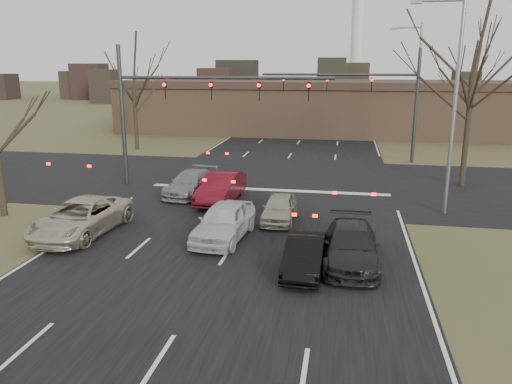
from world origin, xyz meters
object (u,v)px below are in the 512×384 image
at_px(mast_arm_near, 176,98).
at_px(car_black_hatch, 305,255).
at_px(streetlight_right_far, 415,82).
at_px(car_grey_ahead, 191,183).
at_px(car_silver_ahead, 279,208).
at_px(car_silver_suv, 81,217).
at_px(building, 325,107).
at_px(mast_arm_far, 376,92).
at_px(car_red_ahead, 221,188).
at_px(streetlight_right_near, 452,95).
at_px(car_white_sedan, 224,221).
at_px(car_charcoal_sedan, 351,246).

distance_m(mast_arm_near, car_black_hatch, 14.47).
height_order(streetlight_right_far, car_grey_ahead, streetlight_right_far).
bearing_deg(car_silver_ahead, car_silver_suv, -157.64).
xyz_separation_m(building, streetlight_right_far, (7.32, -11.00, 2.92)).
relative_size(car_silver_suv, car_silver_ahead, 1.47).
xyz_separation_m(mast_arm_far, car_red_ahead, (-8.19, -12.83, -4.27)).
bearing_deg(car_grey_ahead, building, 83.93).
height_order(car_black_hatch, car_red_ahead, car_red_ahead).
bearing_deg(mast_arm_far, car_red_ahead, -122.54).
height_order(streetlight_right_near, streetlight_right_far, same).
distance_m(mast_arm_far, car_silver_ahead, 16.84).
bearing_deg(car_red_ahead, streetlight_right_far, 58.51).
distance_m(building, car_red_ahead, 28.19).
xyz_separation_m(mast_arm_far, car_black_hatch, (-3.18, -21.03, -4.41)).
xyz_separation_m(streetlight_right_near, car_white_sedan, (-9.32, -5.33, -4.84)).
height_order(mast_arm_far, car_grey_ahead, mast_arm_far).
bearing_deg(building, car_grey_ahead, -102.67).
relative_size(mast_arm_near, streetlight_right_far, 1.21).
height_order(car_silver_suv, car_red_ahead, car_red_ahead).
height_order(car_silver_suv, car_silver_ahead, car_silver_suv).
distance_m(building, car_silver_suv, 34.93).
distance_m(mast_arm_near, streetlight_right_near, 14.38).
xyz_separation_m(car_charcoal_sedan, car_red_ahead, (-6.57, 7.21, 0.07)).
xyz_separation_m(building, car_silver_suv, (-8.50, -33.83, -1.93)).
xyz_separation_m(mast_arm_near, streetlight_right_near, (14.05, -3.00, 0.51)).
distance_m(streetlight_right_far, car_white_sedan, 24.87).
bearing_deg(car_grey_ahead, car_silver_suv, -102.73).
distance_m(car_black_hatch, car_charcoal_sedan, 1.85).
bearing_deg(streetlight_right_far, car_silver_suv, -124.73).
xyz_separation_m(car_silver_suv, car_grey_ahead, (2.50, 7.13, -0.09)).
xyz_separation_m(streetlight_right_near, car_red_ahead, (-10.83, 0.17, -4.84)).
height_order(car_charcoal_sedan, car_silver_ahead, car_charcoal_sedan).
relative_size(car_silver_suv, car_red_ahead, 1.16).
xyz_separation_m(mast_arm_far, car_silver_ahead, (-4.81, -15.53, -4.41)).
distance_m(car_white_sedan, car_charcoal_sedan, 5.34).
height_order(mast_arm_far, car_silver_ahead, mast_arm_far).
distance_m(building, mast_arm_near, 26.14).
distance_m(streetlight_right_far, car_black_hatch, 26.29).
relative_size(car_black_hatch, car_charcoal_sedan, 0.79).
relative_size(car_silver_suv, car_black_hatch, 1.44).
bearing_deg(car_white_sedan, car_grey_ahead, 122.85).
xyz_separation_m(mast_arm_near, mast_arm_far, (11.41, 10.00, -0.06)).
height_order(car_white_sedan, car_charcoal_sedan, car_white_sedan).
xyz_separation_m(car_white_sedan, car_red_ahead, (-1.51, 5.50, -0.00)).
distance_m(car_black_hatch, car_silver_ahead, 5.73).
height_order(building, car_silver_ahead, building).
bearing_deg(building, streetlight_right_near, -76.31).
bearing_deg(car_red_ahead, mast_arm_near, 141.12).
relative_size(car_white_sedan, car_silver_ahead, 1.23).
relative_size(streetlight_right_near, car_red_ahead, 2.20).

